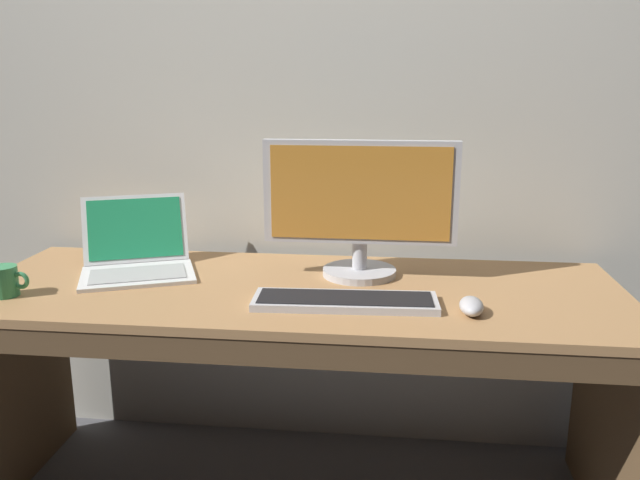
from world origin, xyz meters
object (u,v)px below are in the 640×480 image
Objects in this scene: wired_keyboard at (345,301)px; computer_mouse at (471,306)px; external_monitor at (360,205)px; laptop_white at (137,254)px; coffee_mug at (5,281)px.

wired_keyboard is 0.33m from computer_mouse.
computer_mouse is (0.32, -0.03, 0.01)m from wired_keyboard.
laptop_white is at bearing -178.90° from external_monitor.
external_monitor is (0.69, 0.01, 0.17)m from laptop_white.
wired_keyboard is (-0.02, -0.26, -0.21)m from external_monitor.
external_monitor is 5.06× the size of coffee_mug.
wired_keyboard is 4.54× the size of computer_mouse.
computer_mouse reaches higher than wired_keyboard.
computer_mouse is (0.30, -0.28, -0.20)m from external_monitor.
computer_mouse is (0.99, -0.27, -0.03)m from laptop_white.
laptop_white is at bearing 160.08° from wired_keyboard.
external_monitor is at bearing 137.58° from computer_mouse.
laptop_white is 0.38m from coffee_mug.
external_monitor is at bearing 84.86° from wired_keyboard.
laptop_white is 0.71m from external_monitor.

